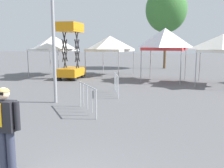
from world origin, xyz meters
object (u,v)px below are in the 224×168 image
canopy_tent_right_of_center (53,43)px  canopy_tent_far_right (223,43)px  person_foreground (5,125)px  canopy_tent_far_left (165,39)px  tree_behind_tents_left (166,10)px  canopy_tent_behind_center (110,44)px  crowd_barrier_by_lift (87,93)px  scissor_lift (71,62)px  crowd_barrier_mid_lot (116,80)px

canopy_tent_right_of_center → canopy_tent_far_right: (12.89, -0.30, -0.02)m
canopy_tent_far_right → person_foreground: 14.51m
canopy_tent_far_left → tree_behind_tents_left: (-1.79, 9.41, 3.21)m
canopy_tent_behind_center → crowd_barrier_by_lift: bearing=-71.2°
tree_behind_tents_left → canopy_tent_far_left: bearing=-79.2°
canopy_tent_right_of_center → canopy_tent_far_left: (9.18, 0.24, 0.26)m
scissor_lift → canopy_tent_far_left: bearing=14.7°
person_foreground → canopy_tent_far_right: bearing=74.0°
canopy_tent_behind_center → canopy_tent_far_right: 8.86m
canopy_tent_far_right → scissor_lift: scissor_lift is taller
canopy_tent_far_left → crowd_barrier_mid_lot: size_ratio=1.95×
canopy_tent_behind_center → crowd_barrier_mid_lot: bearing=-64.8°
canopy_tent_right_of_center → person_foreground: bearing=-57.8°
crowd_barrier_by_lift → scissor_lift: bearing=125.2°
canopy_tent_right_of_center → canopy_tent_far_left: bearing=1.5°
canopy_tent_far_left → tree_behind_tents_left: 10.10m
canopy_tent_behind_center → tree_behind_tents_left: tree_behind_tents_left is taller
canopy_tent_far_left → crowd_barrier_by_lift: canopy_tent_far_left is taller
canopy_tent_right_of_center → crowd_barrier_by_lift: (8.15, -9.36, -1.91)m
tree_behind_tents_left → canopy_tent_right_of_center: bearing=-127.4°
canopy_tent_behind_center → scissor_lift: scissor_lift is taller
canopy_tent_behind_center → crowd_barrier_by_lift: 12.05m
canopy_tent_far_left → crowd_barrier_by_lift: size_ratio=2.42×
crowd_barrier_mid_lot → canopy_tent_behind_center: bearing=115.2°
scissor_lift → crowd_barrier_mid_lot: bearing=-38.6°
canopy_tent_far_right → canopy_tent_right_of_center: bearing=178.7°
scissor_lift → person_foreground: (6.32, -12.67, -0.21)m
canopy_tent_far_right → person_foreground: (-3.97, -13.86, -1.61)m
canopy_tent_behind_center → canopy_tent_right_of_center: bearing=-156.2°
person_foreground → crowd_barrier_by_lift: person_foreground is taller
canopy_tent_far_right → tree_behind_tents_left: tree_behind_tents_left is taller
canopy_tent_far_left → canopy_tent_right_of_center: bearing=-178.5°
canopy_tent_right_of_center → tree_behind_tents_left: bearing=52.6°
canopy_tent_behind_center → canopy_tent_far_left: size_ratio=0.92×
canopy_tent_far_right → scissor_lift: (-10.29, -1.19, -1.40)m
crowd_barrier_mid_lot → tree_behind_tents_left: bearing=91.9°
canopy_tent_far_left → crowd_barrier_mid_lot: bearing=-102.3°
scissor_lift → canopy_tent_far_right: bearing=6.6°
canopy_tent_right_of_center → canopy_tent_far_right: 12.90m
crowd_barrier_by_lift → person_foreground: bearing=-80.9°
canopy_tent_far_left → canopy_tent_far_right: size_ratio=1.15×
person_foreground → scissor_lift: bearing=116.5°
tree_behind_tents_left → crowd_barrier_mid_lot: (0.50, -15.35, -5.38)m
tree_behind_tents_left → canopy_tent_behind_center: bearing=-111.7°
scissor_lift → crowd_barrier_by_lift: scissor_lift is taller
canopy_tent_far_right → canopy_tent_behind_center: bearing=165.6°
person_foreground → tree_behind_tents_left: bearing=93.7°
canopy_tent_far_right → crowd_barrier_mid_lot: size_ratio=1.69×
scissor_lift → tree_behind_tents_left: bearing=66.7°
canopy_tent_right_of_center → canopy_tent_behind_center: bearing=23.8°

